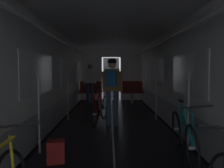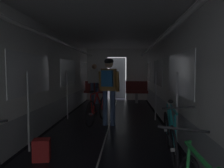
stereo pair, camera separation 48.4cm
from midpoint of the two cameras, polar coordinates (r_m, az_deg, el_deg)
The scene contains 8 objects.
train_car_shell at distance 5.25m, azimuth -2.48°, elevation 6.55°, with size 3.14×12.34×2.57m.
bench_seat_far_left at distance 9.81m, azimuth -6.87°, elevation -1.48°, with size 0.98×0.51×0.95m.
bench_seat_far_right at distance 9.78m, azimuth 3.68°, elevation -1.48°, with size 0.98×0.51×0.95m.
bicycle_teal at distance 3.82m, azimuth 14.31°, elevation -12.37°, with size 0.44×1.69×0.95m.
person_cyclist_aisle at distance 5.67m, azimuth -2.45°, elevation -0.01°, with size 0.55×0.43×1.73m.
bicycle_red_in_aisle at distance 6.04m, azimuth -5.49°, elevation -6.38°, with size 0.52×1.66×0.94m.
person_standing_near_bench at distance 9.41m, azimuth -7.12°, elevation 0.79°, with size 0.53×0.23×1.69m.
backpack_on_floor at distance 3.74m, azimuth -17.93°, elevation -16.17°, with size 0.26×0.20×0.34m, color maroon.
Camera 1 is at (-0.07, -1.64, 1.42)m, focal length 35.69 mm.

